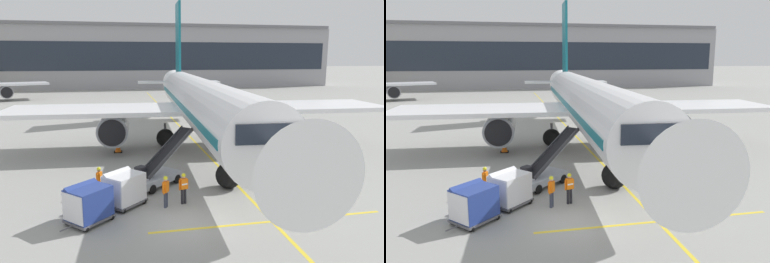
% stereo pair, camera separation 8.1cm
% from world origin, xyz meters
% --- Properties ---
extents(ground_plane, '(600.00, 600.00, 0.00)m').
position_xyz_m(ground_plane, '(0.00, 0.00, 0.00)').
color(ground_plane, gray).
extents(parked_airplane, '(33.02, 43.31, 14.76)m').
position_xyz_m(parked_airplane, '(4.21, 14.86, 4.02)').
color(parked_airplane, white).
rests_on(parked_airplane, ground).
extents(belt_loader, '(4.64, 4.42, 3.31)m').
position_xyz_m(belt_loader, '(-0.60, 5.83, 0.91)').
color(belt_loader, '#A3A8B2').
rests_on(belt_loader, ground).
extents(baggage_cart_lead, '(2.55, 2.54, 1.91)m').
position_xyz_m(baggage_cart_lead, '(-2.80, 2.85, 1.00)').
color(baggage_cart_lead, '#515156').
rests_on(baggage_cart_lead, ground).
extents(baggage_cart_second, '(2.55, 2.54, 1.91)m').
position_xyz_m(baggage_cart_second, '(-4.56, 1.08, 1.00)').
color(baggage_cart_second, '#515156').
rests_on(baggage_cart_second, ground).
extents(ground_crew_by_loader, '(0.35, 0.54, 1.74)m').
position_xyz_m(ground_crew_by_loader, '(-4.14, 4.57, 1.00)').
color(ground_crew_by_loader, '#333847').
rests_on(ground_crew_by_loader, ground).
extents(ground_crew_by_carts, '(0.41, 0.49, 1.74)m').
position_xyz_m(ground_crew_by_carts, '(-0.61, 2.15, 1.00)').
color(ground_crew_by_carts, '#333847').
rests_on(ground_crew_by_carts, ground).
extents(ground_crew_marshaller, '(0.57, 0.29, 1.74)m').
position_xyz_m(ground_crew_marshaller, '(-2.30, 2.94, 1.00)').
color(ground_crew_marshaller, black).
rests_on(ground_crew_marshaller, ground).
extents(ground_crew_wingwalker, '(0.55, 0.34, 1.74)m').
position_xyz_m(ground_crew_wingwalker, '(0.41, 2.44, 1.00)').
color(ground_crew_wingwalker, black).
rests_on(ground_crew_wingwalker, ground).
extents(safety_cone_engine_keepout, '(0.70, 0.70, 0.78)m').
position_xyz_m(safety_cone_engine_keepout, '(-2.97, 14.73, 0.38)').
color(safety_cone_engine_keepout, black).
rests_on(safety_cone_engine_keepout, ground).
extents(apron_guidance_line_lead_in, '(0.20, 110.00, 0.01)m').
position_xyz_m(apron_guidance_line_lead_in, '(4.26, 14.12, 0.00)').
color(apron_guidance_line_lead_in, yellow).
rests_on(apron_guidance_line_lead_in, ground).
extents(apron_guidance_line_stop_bar, '(12.00, 0.20, 0.01)m').
position_xyz_m(apron_guidance_line_stop_bar, '(4.16, -0.71, 0.00)').
color(apron_guidance_line_stop_bar, yellow).
rests_on(apron_guidance_line_stop_bar, ground).
extents(terminal_building, '(112.12, 21.53, 16.35)m').
position_xyz_m(terminal_building, '(-0.31, 90.02, 8.12)').
color(terminal_building, '#939399').
rests_on(terminal_building, ground).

